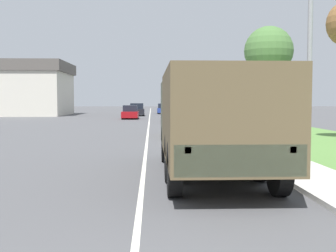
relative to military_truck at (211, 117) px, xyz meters
name	(u,v)px	position (x,y,z in m)	size (l,w,h in m)	color
ground_plane	(149,121)	(-1.87, 30.79, -1.64)	(180.00, 180.00, 0.00)	#4C4C4F
lane_centre_stripe	(149,121)	(-1.87, 30.79, -1.63)	(0.12, 120.00, 0.00)	silver
sidewalk_right	(194,120)	(2.63, 30.79, -1.58)	(1.80, 120.00, 0.12)	beige
grass_strip_right	(237,120)	(7.03, 30.79, -1.63)	(7.00, 120.00, 0.02)	#56843D
military_truck	(211,117)	(0.00, 0.00, 0.00)	(2.59, 7.82, 2.80)	#474C38
car_nearest_ahead	(182,123)	(0.12, 12.82, -0.89)	(1.79, 4.61, 1.67)	tan
car_second_ahead	(171,115)	(0.16, 27.48, -0.95)	(1.82, 4.02, 1.53)	silver
car_third_ahead	(130,113)	(-3.97, 34.70, -0.97)	(1.72, 4.21, 1.49)	maroon
car_fourth_ahead	(137,110)	(-3.55, 43.66, -0.91)	(1.91, 4.06, 1.63)	black
car_farthest_ahead	(163,109)	(0.15, 51.80, -0.95)	(1.85, 4.83, 1.52)	navy
lamp_post	(303,27)	(2.66, 0.50, 2.52)	(1.69, 0.24, 6.75)	gray
tree_far_right	(269,51)	(6.83, 18.90, 3.97)	(3.51, 3.51, 7.37)	brown
building_distant	(2,89)	(-21.72, 46.10, 1.95)	(17.79, 11.64, 7.08)	beige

